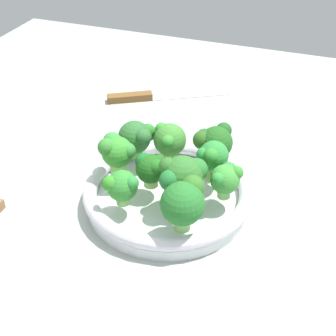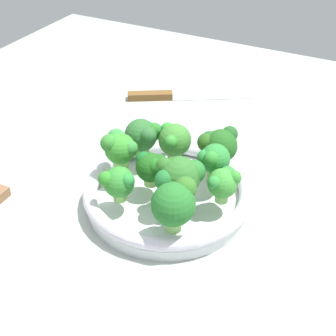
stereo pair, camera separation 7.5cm
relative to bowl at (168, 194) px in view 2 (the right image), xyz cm
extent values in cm
cube|color=#A6B1A8|center=(-3.84, -3.52, -3.25)|extent=(130.00, 130.00, 2.50)
cylinder|color=white|center=(0.00, 0.00, -1.12)|extent=(25.20, 25.20, 1.76)
torus|color=silver|center=(0.00, 0.00, 0.84)|extent=(26.25, 26.25, 2.15)
cylinder|color=#8ACA6A|center=(8.73, 5.24, 3.08)|extent=(2.30, 2.30, 2.33)
sphere|color=#25712A|center=(8.73, 5.24, 6.20)|extent=(6.01, 6.01, 6.01)
sphere|color=#267329|center=(7.17, 4.46, 7.00)|extent=(2.72, 2.72, 2.72)
sphere|color=#337126|center=(6.53, 5.92, 7.63)|extent=(3.18, 3.18, 3.18)
cylinder|color=#89C85F|center=(6.56, -4.55, 2.75)|extent=(2.00, 2.00, 1.67)
sphere|color=#338A31|center=(6.56, -4.55, 5.07)|extent=(4.59, 4.59, 4.59)
sphere|color=#318C28|center=(7.83, -5.82, 6.07)|extent=(2.26, 2.26, 2.26)
sphere|color=#2C8B38|center=(6.77, -2.89, 6.12)|extent=(1.99, 1.99, 1.99)
cylinder|color=#89CC68|center=(0.06, 8.80, 2.80)|extent=(1.92, 1.92, 1.77)
sphere|color=green|center=(0.06, 8.80, 5.11)|extent=(4.38, 4.38, 4.38)
sphere|color=#2F8C38|center=(1.78, 8.12, 6.17)|extent=(1.89, 1.89, 1.89)
sphere|color=#348B2E|center=(-0.61, 10.28, 6.19)|extent=(1.99, 1.99, 1.99)
sphere|color=#35833C|center=(-1.39, 8.92, 5.89)|extent=(2.33, 2.33, 2.33)
cylinder|color=#89B75B|center=(-6.21, -1.97, 3.02)|extent=(2.36, 2.36, 2.21)
sphere|color=#408633|center=(-6.21, -1.97, 5.84)|extent=(5.28, 5.28, 5.28)
sphere|color=green|center=(-6.64, -3.74, 7.26)|extent=(2.12, 2.12, 2.12)
sphere|color=#368C31|center=(-4.09, -1.48, 6.92)|extent=(2.14, 2.14, 2.14)
cylinder|color=#7BBE55|center=(-5.52, -7.81, 2.82)|extent=(2.61, 2.61, 1.81)
sphere|color=#2E692F|center=(-5.52, -7.81, 5.48)|extent=(5.39, 5.39, 5.39)
sphere|color=#2E6632|center=(-4.47, -5.82, 6.50)|extent=(2.71, 2.71, 2.71)
sphere|color=#29752B|center=(-6.97, -6.15, 5.85)|extent=(2.93, 2.93, 2.93)
sphere|color=#266720|center=(-5.81, -5.93, 6.51)|extent=(2.19, 2.19, 2.19)
cylinder|color=#84BE59|center=(2.82, 3.20, 3.02)|extent=(1.89, 1.89, 2.20)
sphere|color=#30702B|center=(2.82, 3.20, 6.10)|extent=(6.09, 6.09, 6.09)
sphere|color=#227330|center=(4.91, 2.13, 6.58)|extent=(3.16, 3.16, 3.16)
sphere|color=#2D6A26|center=(3.25, 1.13, 7.68)|extent=(2.51, 2.51, 2.51)
sphere|color=#28742D|center=(1.27, 4.76, 6.59)|extent=(3.49, 3.49, 3.49)
cylinder|color=#87B650|center=(-3.98, 5.95, 3.29)|extent=(2.26, 2.26, 2.74)
sphere|color=#2E8838|center=(-3.98, 5.95, 6.14)|extent=(4.57, 4.57, 4.57)
sphere|color=#30872F|center=(-2.28, 5.94, 7.04)|extent=(2.34, 2.34, 2.34)
sphere|color=#2B8E3A|center=(-2.89, 4.73, 6.54)|extent=(2.46, 2.46, 2.46)
cylinder|color=#A3CF6D|center=(1.19, -2.34, 2.73)|extent=(2.17, 2.17, 1.62)
sphere|color=#1D5D1A|center=(1.19, -2.34, 4.99)|extent=(4.49, 4.49, 4.49)
sphere|color=#20691D|center=(1.73, -1.20, 5.90)|extent=(2.44, 2.44, 2.44)
sphere|color=#265D25|center=(-0.26, -1.48, 5.81)|extent=(1.86, 1.86, 1.86)
sphere|color=#196825|center=(1.00, -3.62, 5.94)|extent=(2.53, 2.53, 2.53)
cylinder|color=#94D667|center=(0.35, -8.12, 3.24)|extent=(2.50, 2.50, 2.65)
sphere|color=green|center=(0.35, -8.12, 6.15)|extent=(4.88, 4.88, 4.88)
sphere|color=#368630|center=(1.49, -9.24, 7.48)|extent=(2.79, 2.79, 2.79)
sphere|color=#388F40|center=(-0.51, -9.27, 7.32)|extent=(2.92, 2.92, 2.92)
sphere|color=#348735|center=(0.20, -6.41, 6.69)|extent=(2.48, 2.48, 2.48)
cylinder|color=#96D463|center=(-8.02, 5.18, 2.99)|extent=(1.94, 1.94, 2.14)
sphere|color=#225D1E|center=(-8.02, 5.18, 5.78)|extent=(5.29, 5.29, 5.29)
sphere|color=#2D5F1E|center=(-7.22, 3.12, 6.30)|extent=(3.06, 3.06, 3.06)
sphere|color=#245C2A|center=(-7.78, 3.31, 6.49)|extent=(2.83, 2.83, 2.83)
sphere|color=#225923|center=(-10.02, 5.79, 7.03)|extent=(2.61, 2.61, 2.61)
cube|color=silver|center=(-36.76, -8.28, -1.80)|extent=(10.87, 15.97, 0.40)
cube|color=brown|center=(-30.01, -19.75, -1.25)|extent=(6.77, 9.39, 1.50)
camera|label=1|loc=(57.45, 21.09, 48.12)|focal=53.50mm
camera|label=2|loc=(54.45, 27.94, 48.12)|focal=53.50mm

